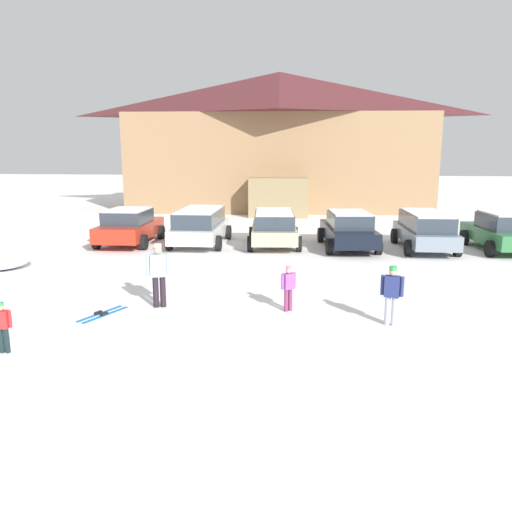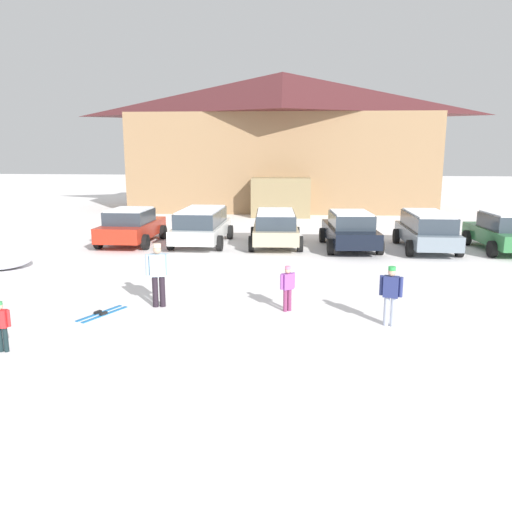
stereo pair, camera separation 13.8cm
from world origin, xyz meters
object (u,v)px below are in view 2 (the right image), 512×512
(skier_teen_in_navy_coat, at_px, (391,293))
(pair_of_skis, at_px, (102,313))
(parked_beige_suv, at_px, (275,227))
(ski_lodge, at_px, (282,141))
(skier_child_in_purple_jacket, at_px, (287,286))
(parked_black_sedan, at_px, (350,230))
(parked_green_coupe, at_px, (506,232))
(parked_red_sedan, at_px, (131,226))
(skier_adult_in_blue_parka, at_px, (158,271))
(parked_white_suv, at_px, (202,225))
(parked_grey_wagon, at_px, (427,229))
(skier_child_in_red_jacket, at_px, (1,324))

(skier_teen_in_navy_coat, bearing_deg, pair_of_skis, 179.13)
(parked_beige_suv, height_order, skier_teen_in_navy_coat, parked_beige_suv)
(ski_lodge, bearing_deg, skier_child_in_purple_jacket, -86.57)
(parked_beige_suv, relative_size, skier_teen_in_navy_coat, 2.98)
(parked_black_sedan, relative_size, parked_green_coupe, 1.09)
(pair_of_skis, bearing_deg, parked_red_sedan, 105.30)
(parked_green_coupe, xyz_separation_m, skier_teen_in_navy_coat, (-6.04, -9.53, -0.01))
(parked_red_sedan, distance_m, skier_adult_in_blue_parka, 9.50)
(ski_lodge, relative_size, parked_green_coupe, 4.92)
(skier_adult_in_blue_parka, bearing_deg, ski_lodge, 85.41)
(parked_green_coupe, xyz_separation_m, pair_of_skis, (-13.01, -9.43, -0.78))
(ski_lodge, distance_m, skier_teen_in_navy_coat, 25.23)
(ski_lodge, xyz_separation_m, parked_red_sedan, (-5.73, -15.06, -3.93))
(parked_green_coupe, relative_size, skier_child_in_purple_jacket, 3.66)
(parked_white_suv, xyz_separation_m, parked_green_coupe, (12.52, -0.23, -0.05))
(parked_beige_suv, bearing_deg, parked_white_suv, 178.57)
(parked_white_suv, height_order, parked_black_sedan, parked_white_suv)
(parked_white_suv, distance_m, parked_beige_suv, 3.20)
(parked_white_suv, height_order, skier_child_in_purple_jacket, parked_white_suv)
(parked_grey_wagon, relative_size, skier_adult_in_blue_parka, 2.74)
(parked_beige_suv, height_order, parked_green_coupe, parked_green_coupe)
(ski_lodge, xyz_separation_m, pair_of_skis, (-3.14, -24.52, -4.71))
(ski_lodge, bearing_deg, parked_grey_wagon, -65.98)
(parked_grey_wagon, bearing_deg, skier_child_in_purple_jacket, -121.63)
(pair_of_skis, bearing_deg, parked_grey_wagon, 43.49)
(ski_lodge, xyz_separation_m, parked_green_coupe, (9.86, -15.10, -3.92))
(parked_white_suv, bearing_deg, parked_green_coupe, -1.07)
(parked_white_suv, relative_size, parked_green_coupe, 1.09)
(parked_red_sedan, xyz_separation_m, parked_green_coupe, (15.60, -0.04, 0.01))
(pair_of_skis, bearing_deg, skier_adult_in_blue_parka, 31.88)
(skier_teen_in_navy_coat, distance_m, pair_of_skis, 7.01)
(parked_beige_suv, xyz_separation_m, skier_teen_in_navy_coat, (3.28, -9.69, -0.03))
(parked_red_sedan, bearing_deg, parked_green_coupe, -0.14)
(parked_beige_suv, bearing_deg, parked_grey_wagon, -1.84)
(parked_green_coupe, xyz_separation_m, skier_adult_in_blue_parka, (-11.77, -8.66, 0.14))
(skier_child_in_red_jacket, relative_size, skier_adult_in_blue_parka, 0.63)
(parked_green_coupe, distance_m, skier_child_in_red_jacket, 18.39)
(parked_green_coupe, relative_size, skier_child_in_red_jacket, 4.07)
(parked_green_coupe, bearing_deg, skier_child_in_purple_jacket, -134.17)
(parked_beige_suv, relative_size, skier_child_in_red_jacket, 4.00)
(parked_red_sedan, height_order, skier_teen_in_navy_coat, parked_red_sedan)
(parked_red_sedan, bearing_deg, skier_adult_in_blue_parka, -66.26)
(parked_grey_wagon, height_order, skier_child_in_purple_jacket, parked_grey_wagon)
(ski_lodge, distance_m, skier_child_in_purple_jacket, 24.17)
(parked_black_sedan, relative_size, skier_teen_in_navy_coat, 3.30)
(ski_lodge, xyz_separation_m, skier_teen_in_navy_coat, (3.82, -24.63, -3.93))
(ski_lodge, bearing_deg, parked_green_coupe, -56.84)
(parked_black_sedan, distance_m, skier_adult_in_blue_parka, 10.25)
(parked_grey_wagon, height_order, parked_green_coupe, parked_green_coupe)
(parked_red_sedan, height_order, parked_beige_suv, parked_red_sedan)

